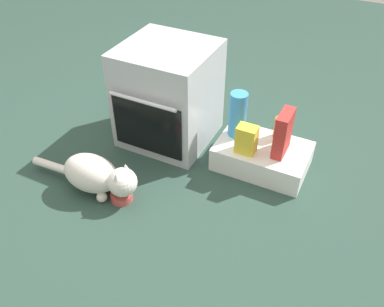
{
  "coord_description": "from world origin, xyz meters",
  "views": [
    {
      "loc": [
        1.08,
        -1.53,
        1.73
      ],
      "look_at": [
        0.27,
        0.09,
        0.25
      ],
      "focal_mm": 38.2,
      "sensor_mm": 36.0,
      "label": 1
    }
  ],
  "objects_px": {
    "cereal_box": "(283,133)",
    "oven": "(168,95)",
    "sauce_jar": "(280,128)",
    "pantry_cabinet": "(262,156)",
    "cat": "(97,175)",
    "food_bowl": "(122,196)",
    "snack_bag": "(246,139)",
    "water_bottle": "(238,114)"
  },
  "relations": [
    {
      "from": "pantry_cabinet",
      "to": "cat",
      "type": "xyz_separation_m",
      "value": [
        -0.79,
        -0.66,
        0.05
      ]
    },
    {
      "from": "cat",
      "to": "snack_bag",
      "type": "relative_size",
      "value": 4.16
    },
    {
      "from": "sauce_jar",
      "to": "pantry_cabinet",
      "type": "bearing_deg",
      "value": -111.9
    },
    {
      "from": "oven",
      "to": "pantry_cabinet",
      "type": "height_order",
      "value": "oven"
    },
    {
      "from": "cereal_box",
      "to": "pantry_cabinet",
      "type": "bearing_deg",
      "value": 175.67
    },
    {
      "from": "pantry_cabinet",
      "to": "cereal_box",
      "type": "height_order",
      "value": "cereal_box"
    },
    {
      "from": "pantry_cabinet",
      "to": "water_bottle",
      "type": "height_order",
      "value": "water_bottle"
    },
    {
      "from": "cat",
      "to": "water_bottle",
      "type": "bearing_deg",
      "value": 49.01
    },
    {
      "from": "oven",
      "to": "cereal_box",
      "type": "height_order",
      "value": "oven"
    },
    {
      "from": "sauce_jar",
      "to": "water_bottle",
      "type": "distance_m",
      "value": 0.28
    },
    {
      "from": "food_bowl",
      "to": "sauce_jar",
      "type": "bearing_deg",
      "value": 49.06
    },
    {
      "from": "food_bowl",
      "to": "cat",
      "type": "xyz_separation_m",
      "value": [
        -0.16,
        -0.0,
        0.1
      ]
    },
    {
      "from": "pantry_cabinet",
      "to": "sauce_jar",
      "type": "bearing_deg",
      "value": 68.1
    },
    {
      "from": "food_bowl",
      "to": "water_bottle",
      "type": "relative_size",
      "value": 0.43
    },
    {
      "from": "cat",
      "to": "cereal_box",
      "type": "height_order",
      "value": "cereal_box"
    },
    {
      "from": "cereal_box",
      "to": "oven",
      "type": "bearing_deg",
      "value": 177.76
    },
    {
      "from": "cat",
      "to": "water_bottle",
      "type": "xyz_separation_m",
      "value": [
        0.59,
        0.7,
        0.18
      ]
    },
    {
      "from": "cereal_box",
      "to": "water_bottle",
      "type": "xyz_separation_m",
      "value": [
        -0.31,
        0.05,
        0.01
      ]
    },
    {
      "from": "cat",
      "to": "food_bowl",
      "type": "bearing_deg",
      "value": 0.0
    },
    {
      "from": "water_bottle",
      "to": "snack_bag",
      "type": "bearing_deg",
      "value": -50.57
    },
    {
      "from": "pantry_cabinet",
      "to": "sauce_jar",
      "type": "height_order",
      "value": "sauce_jar"
    },
    {
      "from": "snack_bag",
      "to": "cat",
      "type": "bearing_deg",
      "value": -141.68
    },
    {
      "from": "pantry_cabinet",
      "to": "snack_bag",
      "type": "relative_size",
      "value": 3.17
    },
    {
      "from": "pantry_cabinet",
      "to": "food_bowl",
      "type": "relative_size",
      "value": 4.38
    },
    {
      "from": "oven",
      "to": "sauce_jar",
      "type": "xyz_separation_m",
      "value": [
        0.74,
        0.12,
        -0.1
      ]
    },
    {
      "from": "water_bottle",
      "to": "cat",
      "type": "bearing_deg",
      "value": -130.12
    },
    {
      "from": "pantry_cabinet",
      "to": "cereal_box",
      "type": "bearing_deg",
      "value": -4.33
    },
    {
      "from": "oven",
      "to": "cereal_box",
      "type": "bearing_deg",
      "value": -2.24
    },
    {
      "from": "food_bowl",
      "to": "sauce_jar",
      "type": "xyz_separation_m",
      "value": [
        0.69,
        0.79,
        0.2
      ]
    },
    {
      "from": "pantry_cabinet",
      "to": "oven",
      "type": "bearing_deg",
      "value": 178.09
    },
    {
      "from": "oven",
      "to": "water_bottle",
      "type": "height_order",
      "value": "oven"
    },
    {
      "from": "cat",
      "to": "cereal_box",
      "type": "relative_size",
      "value": 2.68
    },
    {
      "from": "cat",
      "to": "sauce_jar",
      "type": "bearing_deg",
      "value": 42.36
    },
    {
      "from": "food_bowl",
      "to": "cereal_box",
      "type": "distance_m",
      "value": 1.02
    },
    {
      "from": "sauce_jar",
      "to": "snack_bag",
      "type": "height_order",
      "value": "snack_bag"
    },
    {
      "from": "food_bowl",
      "to": "snack_bag",
      "type": "bearing_deg",
      "value": 45.4
    },
    {
      "from": "oven",
      "to": "cat",
      "type": "distance_m",
      "value": 0.72
    },
    {
      "from": "oven",
      "to": "sauce_jar",
      "type": "distance_m",
      "value": 0.75
    },
    {
      "from": "oven",
      "to": "water_bottle",
      "type": "distance_m",
      "value": 0.48
    },
    {
      "from": "oven",
      "to": "snack_bag",
      "type": "height_order",
      "value": "oven"
    },
    {
      "from": "cat",
      "to": "oven",
      "type": "bearing_deg",
      "value": 80.14
    },
    {
      "from": "snack_bag",
      "to": "pantry_cabinet",
      "type": "bearing_deg",
      "value": 49.52
    }
  ]
}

